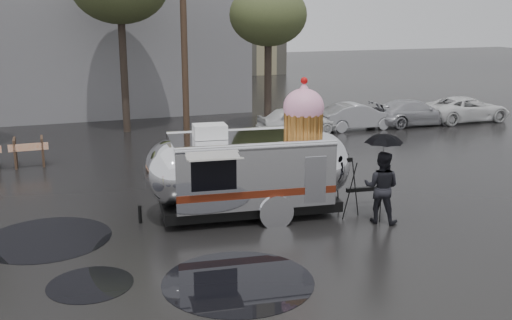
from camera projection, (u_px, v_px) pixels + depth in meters
name	position (u px, v px, depth m)	size (l,w,h in m)	color
ground	(222.00, 259.00, 13.19)	(120.00, 120.00, 0.00)	black
puddles	(130.00, 262.00, 13.01)	(6.67, 6.82, 0.01)	black
utility_pole	(184.00, 26.00, 25.65)	(1.60, 0.28, 9.00)	#473323
tree_right	(268.00, 16.00, 25.77)	(3.36, 3.36, 6.42)	#382D26
parked_cars	(392.00, 111.00, 27.80)	(13.20, 1.90, 1.50)	silver
airstream_trailer	(252.00, 167.00, 15.74)	(6.85, 2.81, 3.70)	silver
person_right	(381.00, 187.00, 15.24)	(0.90, 0.50, 1.87)	black
umbrella_black	(384.00, 148.00, 14.99)	(1.19, 1.19, 2.36)	black
tripod	(348.00, 181.00, 15.70)	(0.64, 0.64, 1.60)	black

